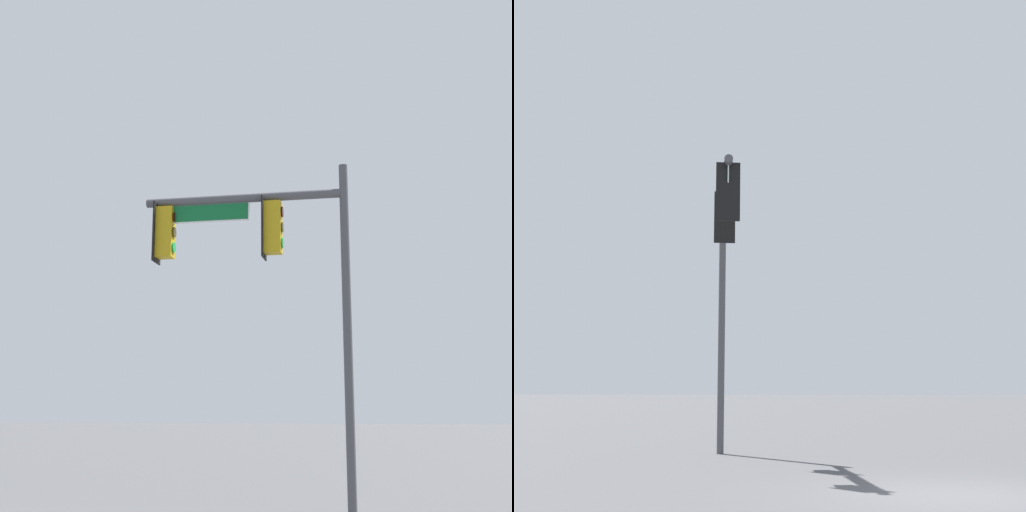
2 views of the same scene
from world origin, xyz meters
TOP-DOWN VIEW (x-y plane):
  - signal_pole_near at (-5.07, -4.67)m, footprint 4.25×1.17m

SIDE VIEW (x-z plane):
  - signal_pole_near at x=-5.07m, z-range 1.72..8.79m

